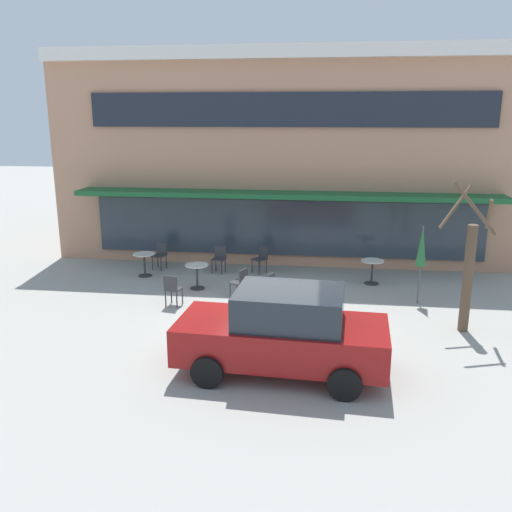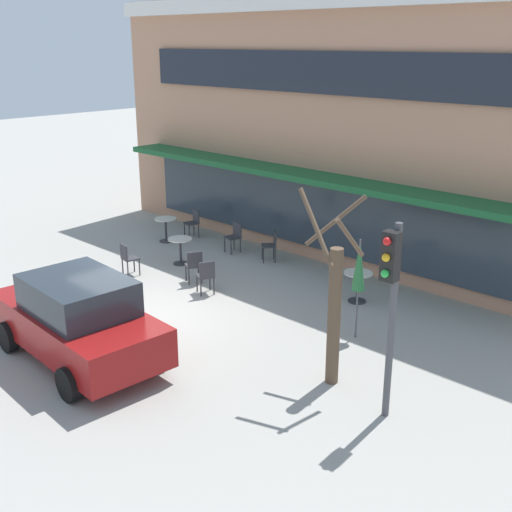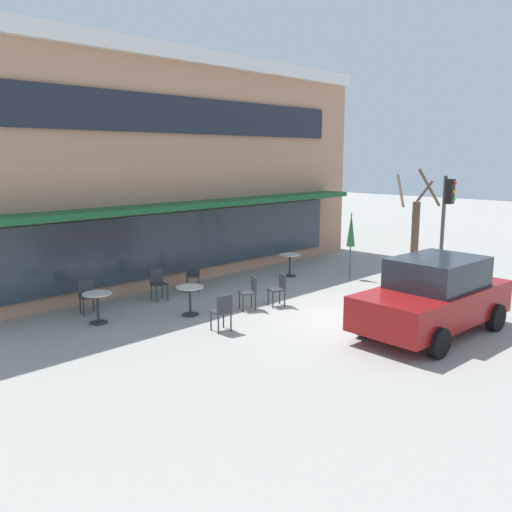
{
  "view_description": "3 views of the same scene",
  "coord_description": "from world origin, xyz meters",
  "px_view_note": "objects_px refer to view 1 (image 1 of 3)",
  "views": [
    {
      "loc": [
        1.35,
        -12.16,
        5.1
      ],
      "look_at": [
        -0.57,
        2.58,
        1.21
      ],
      "focal_mm": 38.0,
      "sensor_mm": 36.0,
      "label": 1
    },
    {
      "loc": [
        11.07,
        -7.94,
        6.06
      ],
      "look_at": [
        0.72,
        2.88,
        1.01
      ],
      "focal_mm": 45.0,
      "sensor_mm": 36.0,
      "label": 2
    },
    {
      "loc": [
        -10.82,
        -7.52,
        4.03
      ],
      "look_at": [
        0.22,
        3.27,
        1.17
      ],
      "focal_mm": 38.0,
      "sensor_mm": 36.0,
      "label": 3
    }
  ],
  "objects_px": {
    "cafe_table_near_wall": "(144,261)",
    "cafe_table_by_tree": "(372,268)",
    "cafe_chair_2": "(160,254)",
    "street_tree": "(468,270)",
    "cafe_chair_1": "(172,288)",
    "cafe_chair_0": "(240,281)",
    "cafe_chair_5": "(261,257)",
    "cafe_chair_3": "(219,257)",
    "cafe_table_streetside": "(197,272)",
    "patio_umbrella_green_folded": "(422,247)",
    "cafe_chair_4": "(267,286)",
    "parked_sedan": "(284,332)"
  },
  "relations": [
    {
      "from": "patio_umbrella_green_folded",
      "to": "cafe_chair_1",
      "type": "xyz_separation_m",
      "value": [
        -6.7,
        -1.1,
        -1.1
      ]
    },
    {
      "from": "patio_umbrella_green_folded",
      "to": "cafe_chair_4",
      "type": "relative_size",
      "value": 2.47
    },
    {
      "from": "cafe_chair_2",
      "to": "cafe_table_by_tree",
      "type": "bearing_deg",
      "value": -6.82
    },
    {
      "from": "parked_sedan",
      "to": "cafe_chair_5",
      "type": "bearing_deg",
      "value": 100.54
    },
    {
      "from": "cafe_table_by_tree",
      "to": "cafe_chair_3",
      "type": "xyz_separation_m",
      "value": [
        -4.93,
        0.66,
        0.01
      ]
    },
    {
      "from": "cafe_chair_2",
      "to": "street_tree",
      "type": "height_order",
      "value": "street_tree"
    },
    {
      "from": "cafe_chair_3",
      "to": "street_tree",
      "type": "bearing_deg",
      "value": -31.51
    },
    {
      "from": "cafe_table_near_wall",
      "to": "street_tree",
      "type": "bearing_deg",
      "value": -20.55
    },
    {
      "from": "patio_umbrella_green_folded",
      "to": "cafe_chair_3",
      "type": "height_order",
      "value": "patio_umbrella_green_folded"
    },
    {
      "from": "patio_umbrella_green_folded",
      "to": "cafe_chair_3",
      "type": "distance_m",
      "value": 6.59
    },
    {
      "from": "cafe_table_by_tree",
      "to": "street_tree",
      "type": "relative_size",
      "value": 0.21
    },
    {
      "from": "cafe_chair_0",
      "to": "street_tree",
      "type": "relative_size",
      "value": 0.24
    },
    {
      "from": "cafe_chair_2",
      "to": "cafe_chair_5",
      "type": "bearing_deg",
      "value": -0.82
    },
    {
      "from": "cafe_table_by_tree",
      "to": "cafe_chair_4",
      "type": "distance_m",
      "value": 3.74
    },
    {
      "from": "cafe_table_by_tree",
      "to": "cafe_chair_5",
      "type": "xyz_separation_m",
      "value": [
        -3.56,
        0.79,
        0.01
      ]
    },
    {
      "from": "cafe_chair_3",
      "to": "cafe_table_by_tree",
      "type": "bearing_deg",
      "value": -7.58
    },
    {
      "from": "cafe_table_near_wall",
      "to": "cafe_chair_0",
      "type": "relative_size",
      "value": 0.85
    },
    {
      "from": "cafe_chair_5",
      "to": "parked_sedan",
      "type": "distance_m",
      "value": 7.2
    },
    {
      "from": "patio_umbrella_green_folded",
      "to": "parked_sedan",
      "type": "bearing_deg",
      "value": -126.17
    },
    {
      "from": "cafe_chair_1",
      "to": "cafe_chair_3",
      "type": "relative_size",
      "value": 1.0
    },
    {
      "from": "cafe_chair_0",
      "to": "cafe_chair_2",
      "type": "height_order",
      "value": "same"
    },
    {
      "from": "cafe_chair_2",
      "to": "cafe_chair_3",
      "type": "relative_size",
      "value": 1.0
    },
    {
      "from": "cafe_chair_5",
      "to": "cafe_table_by_tree",
      "type": "bearing_deg",
      "value": -12.51
    },
    {
      "from": "street_tree",
      "to": "cafe_chair_1",
      "type": "bearing_deg",
      "value": 174.02
    },
    {
      "from": "patio_umbrella_green_folded",
      "to": "cafe_chair_2",
      "type": "height_order",
      "value": "patio_umbrella_green_folded"
    },
    {
      "from": "cafe_chair_3",
      "to": "cafe_chair_4",
      "type": "bearing_deg",
      "value": -56.26
    },
    {
      "from": "cafe_table_streetside",
      "to": "cafe_chair_2",
      "type": "xyz_separation_m",
      "value": [
        -1.76,
        2.02,
        0.01
      ]
    },
    {
      "from": "cafe_chair_2",
      "to": "cafe_table_streetside",
      "type": "bearing_deg",
      "value": -48.87
    },
    {
      "from": "cafe_chair_1",
      "to": "street_tree",
      "type": "distance_m",
      "value": 7.58
    },
    {
      "from": "cafe_chair_1",
      "to": "parked_sedan",
      "type": "height_order",
      "value": "parked_sedan"
    },
    {
      "from": "cafe_chair_1",
      "to": "street_tree",
      "type": "relative_size",
      "value": 0.24
    },
    {
      "from": "cafe_table_streetside",
      "to": "street_tree",
      "type": "distance_m",
      "value": 7.61
    },
    {
      "from": "cafe_table_streetside",
      "to": "parked_sedan",
      "type": "bearing_deg",
      "value": -59.46
    },
    {
      "from": "cafe_table_by_tree",
      "to": "street_tree",
      "type": "bearing_deg",
      "value": -61.67
    },
    {
      "from": "cafe_table_near_wall",
      "to": "cafe_chair_5",
      "type": "bearing_deg",
      "value": 13.57
    },
    {
      "from": "cafe_table_by_tree",
      "to": "cafe_table_streetside",
      "type": "bearing_deg",
      "value": -167.37
    },
    {
      "from": "cafe_chair_3",
      "to": "cafe_chair_4",
      "type": "xyz_separation_m",
      "value": [
        1.92,
        -2.88,
        0.0
      ]
    },
    {
      "from": "cafe_chair_4",
      "to": "cafe_chair_0",
      "type": "bearing_deg",
      "value": 159.09
    },
    {
      "from": "cafe_table_by_tree",
      "to": "cafe_chair_1",
      "type": "xyz_separation_m",
      "value": [
        -5.56,
        -2.76,
        0.01
      ]
    },
    {
      "from": "cafe_chair_3",
      "to": "street_tree",
      "type": "distance_m",
      "value": 8.09
    },
    {
      "from": "cafe_table_by_tree",
      "to": "cafe_chair_3",
      "type": "relative_size",
      "value": 0.85
    },
    {
      "from": "patio_umbrella_green_folded",
      "to": "cafe_chair_1",
      "type": "height_order",
      "value": "patio_umbrella_green_folded"
    },
    {
      "from": "cafe_chair_0",
      "to": "cafe_table_by_tree",
      "type": "bearing_deg",
      "value": 26.61
    },
    {
      "from": "cafe_table_near_wall",
      "to": "parked_sedan",
      "type": "xyz_separation_m",
      "value": [
        5.01,
        -6.18,
        0.36
      ]
    },
    {
      "from": "cafe_chair_5",
      "to": "cafe_table_near_wall",
      "type": "bearing_deg",
      "value": -166.43
    },
    {
      "from": "cafe_chair_2",
      "to": "cafe_chair_4",
      "type": "bearing_deg",
      "value": -37.39
    },
    {
      "from": "cafe_table_near_wall",
      "to": "cafe_table_by_tree",
      "type": "distance_m",
      "value": 7.26
    },
    {
      "from": "cafe_table_streetside",
      "to": "patio_umbrella_green_folded",
      "type": "distance_m",
      "value": 6.5
    },
    {
      "from": "cafe_chair_1",
      "to": "cafe_chair_4",
      "type": "relative_size",
      "value": 1.0
    },
    {
      "from": "cafe_table_streetside",
      "to": "cafe_chair_3",
      "type": "height_order",
      "value": "cafe_chair_3"
    }
  ]
}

